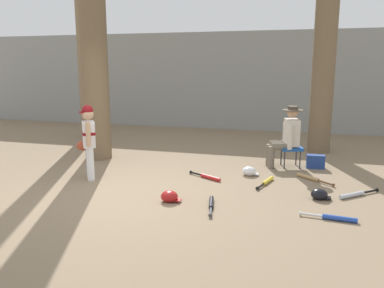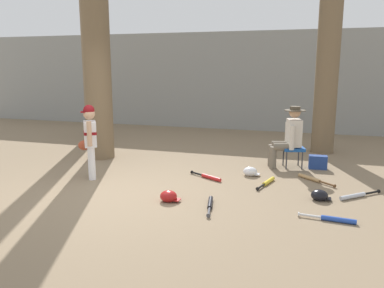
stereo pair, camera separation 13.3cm
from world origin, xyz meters
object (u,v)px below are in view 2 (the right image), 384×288
(handbag_beside_stool, at_px, (318,162))
(batting_helmet_white, at_px, (250,172))
(tree_behind_spectator, at_px, (329,37))
(bat_yellow_trainer, at_px, (267,182))
(tree_near_player, at_px, (96,34))
(bat_aluminum_silver, at_px, (356,196))
(seated_spectator, at_px, (289,135))
(folding_stool, at_px, (293,149))
(batting_helmet_black, at_px, (320,195))
(batting_helmet_red, at_px, (169,196))
(bat_wood_tan, at_px, (312,179))
(tree_far_left, at_px, (87,21))
(bat_red_barrel, at_px, (209,177))
(bat_black_composite, at_px, (210,204))
(young_ballplayer, at_px, (90,137))
(bat_blue_youth, at_px, (334,219))

(handbag_beside_stool, bearing_deg, batting_helmet_white, -143.43)
(tree_behind_spectator, distance_m, bat_yellow_trainer, 3.95)
(tree_near_player, xyz_separation_m, bat_aluminum_silver, (5.03, -1.22, -2.56))
(handbag_beside_stool, distance_m, bat_aluminum_silver, 1.70)
(seated_spectator, bearing_deg, folding_stool, 15.39)
(folding_stool, bearing_deg, batting_helmet_black, -75.02)
(batting_helmet_red, bearing_deg, bat_wood_tan, 40.69)
(tree_far_left, distance_m, bat_red_barrel, 5.98)
(folding_stool, relative_size, bat_black_composite, 0.70)
(tree_behind_spectator, relative_size, folding_stool, 12.06)
(bat_yellow_trainer, bearing_deg, batting_helmet_white, 129.80)
(young_ballplayer, relative_size, batting_helmet_white, 4.37)
(bat_blue_youth, bearing_deg, batting_helmet_black, 101.82)
(bat_wood_tan, bearing_deg, seated_spectator, 120.54)
(batting_helmet_white, height_order, batting_helmet_black, batting_helmet_white)
(tree_near_player, height_order, tree_behind_spectator, tree_near_player)
(tree_near_player, distance_m, young_ballplayer, 2.45)
(bat_red_barrel, height_order, batting_helmet_red, batting_helmet_red)
(young_ballplayer, relative_size, seated_spectator, 1.09)
(bat_red_barrel, relative_size, batting_helmet_red, 2.18)
(folding_stool, bearing_deg, young_ballplayer, -151.50)
(folding_stool, height_order, seated_spectator, seated_spectator)
(bat_black_composite, relative_size, batting_helmet_red, 2.34)
(tree_near_player, relative_size, bat_red_barrel, 9.35)
(seated_spectator, distance_m, handbag_beside_stool, 0.77)
(handbag_beside_stool, distance_m, bat_blue_youth, 2.70)
(batting_helmet_black, bearing_deg, folding_stool, 104.98)
(handbag_beside_stool, height_order, bat_yellow_trainer, handbag_beside_stool)
(tree_behind_spectator, xyz_separation_m, bat_wood_tan, (-0.20, -2.46, -2.54))
(tree_far_left, xyz_separation_m, bat_red_barrel, (4.14, -3.00, -3.10))
(tree_near_player, bearing_deg, bat_blue_youth, -26.13)
(seated_spectator, height_order, handbag_beside_stool, seated_spectator)
(batting_helmet_red, bearing_deg, seated_spectator, 58.80)
(seated_spectator, relative_size, bat_yellow_trainer, 1.71)
(bat_yellow_trainer, relative_size, bat_red_barrel, 1.07)
(young_ballplayer, xyz_separation_m, bat_blue_youth, (4.02, -0.82, -0.71))
(tree_far_left, xyz_separation_m, bat_wood_tan, (5.88, -2.58, -3.10))
(tree_near_player, height_order, bat_black_composite, tree_near_player)
(tree_near_player, bearing_deg, bat_aluminum_silver, -13.61)
(bat_red_barrel, bearing_deg, folding_stool, 42.72)
(folding_stool, xyz_separation_m, batting_helmet_red, (-1.63, -2.56, -0.29))
(tree_behind_spectator, height_order, batting_helmet_white, tree_behind_spectator)
(handbag_beside_stool, relative_size, tree_far_left, 0.05)
(bat_yellow_trainer, bearing_deg, batting_helmet_red, -134.84)
(tree_behind_spectator, distance_m, handbag_beside_stool, 2.91)
(seated_spectator, xyz_separation_m, bat_aluminum_silver, (1.11, -1.55, -0.61))
(bat_wood_tan, xyz_separation_m, batting_helmet_white, (-1.08, 0.00, 0.04))
(folding_stool, height_order, handbag_beside_stool, folding_stool)
(young_ballplayer, relative_size, handbag_beside_stool, 3.84)
(batting_helmet_white, bearing_deg, bat_black_composite, -99.54)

